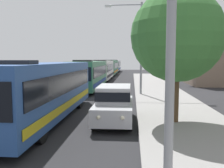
{
  "coord_description": "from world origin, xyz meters",
  "views": [
    {
      "loc": [
        3.3,
        -0.18,
        3.23
      ],
      "look_at": [
        1.87,
        17.32,
        1.49
      ],
      "focal_mm": 39.4,
      "sensor_mm": 36.0,
      "label": 1
    }
  ],
  "objects_px": {
    "bus_rear": "(115,66)",
    "bus_fourth_in_line": "(110,67)",
    "bus_lead": "(45,89)",
    "streetlamp_mid": "(141,38)",
    "roadside_tree": "(177,36)",
    "box_truck_oncoming": "(106,65)",
    "bus_middle": "(103,70)",
    "bus_second_in_line": "(89,74)",
    "white_suv": "(114,103)"
  },
  "relations": [
    {
      "from": "bus_rear",
      "to": "roadside_tree",
      "type": "relative_size",
      "value": 1.68
    },
    {
      "from": "box_truck_oncoming",
      "to": "bus_lead",
      "type": "bearing_deg",
      "value": -86.96
    },
    {
      "from": "bus_lead",
      "to": "roadside_tree",
      "type": "relative_size",
      "value": 1.83
    },
    {
      "from": "bus_second_in_line",
      "to": "streetlamp_mid",
      "type": "distance_m",
      "value": 7.41
    },
    {
      "from": "roadside_tree",
      "to": "bus_middle",
      "type": "bearing_deg",
      "value": 104.47
    },
    {
      "from": "streetlamp_mid",
      "to": "roadside_tree",
      "type": "distance_m",
      "value": 10.11
    },
    {
      "from": "bus_second_in_line",
      "to": "box_truck_oncoming",
      "type": "height_order",
      "value": "bus_second_in_line"
    },
    {
      "from": "bus_middle",
      "to": "box_truck_oncoming",
      "type": "height_order",
      "value": "bus_middle"
    },
    {
      "from": "bus_fourth_in_line",
      "to": "white_suv",
      "type": "height_order",
      "value": "bus_fourth_in_line"
    },
    {
      "from": "bus_rear",
      "to": "box_truck_oncoming",
      "type": "xyz_separation_m",
      "value": [
        -3.3,
        9.3,
        0.01
      ]
    },
    {
      "from": "bus_lead",
      "to": "bus_rear",
      "type": "bearing_deg",
      "value": 90.0
    },
    {
      "from": "bus_rear",
      "to": "streetlamp_mid",
      "type": "bearing_deg",
      "value": -82.89
    },
    {
      "from": "bus_rear",
      "to": "white_suv",
      "type": "distance_m",
      "value": 53.23
    },
    {
      "from": "bus_lead",
      "to": "white_suv",
      "type": "distance_m",
      "value": 3.76
    },
    {
      "from": "bus_second_in_line",
      "to": "bus_rear",
      "type": "height_order",
      "value": "same"
    },
    {
      "from": "bus_fourth_in_line",
      "to": "bus_rear",
      "type": "bearing_deg",
      "value": 90.0
    },
    {
      "from": "streetlamp_mid",
      "to": "roadside_tree",
      "type": "bearing_deg",
      "value": -82.29
    },
    {
      "from": "bus_middle",
      "to": "box_truck_oncoming",
      "type": "xyz_separation_m",
      "value": [
        -3.3,
        36.41,
        0.01
      ]
    },
    {
      "from": "bus_lead",
      "to": "white_suv",
      "type": "bearing_deg",
      "value": -3.71
    },
    {
      "from": "bus_lead",
      "to": "bus_middle",
      "type": "distance_m",
      "value": 25.75
    },
    {
      "from": "box_truck_oncoming",
      "to": "roadside_tree",
      "type": "xyz_separation_m",
      "value": [
        10.05,
        -62.56,
        2.68
      ]
    },
    {
      "from": "white_suv",
      "to": "streetlamp_mid",
      "type": "relative_size",
      "value": 0.56
    },
    {
      "from": "bus_lead",
      "to": "bus_middle",
      "type": "height_order",
      "value": "same"
    },
    {
      "from": "bus_second_in_line",
      "to": "bus_middle",
      "type": "distance_m",
      "value": 12.45
    },
    {
      "from": "bus_lead",
      "to": "box_truck_oncoming",
      "type": "xyz_separation_m",
      "value": [
        -3.3,
        62.16,
        0.01
      ]
    },
    {
      "from": "bus_fourth_in_line",
      "to": "bus_rear",
      "type": "height_order",
      "value": "same"
    },
    {
      "from": "roadside_tree",
      "to": "streetlamp_mid",
      "type": "bearing_deg",
      "value": 97.71
    },
    {
      "from": "bus_second_in_line",
      "to": "box_truck_oncoming",
      "type": "distance_m",
      "value": 48.97
    },
    {
      "from": "bus_second_in_line",
      "to": "bus_rear",
      "type": "distance_m",
      "value": 39.56
    },
    {
      "from": "bus_rear",
      "to": "streetlamp_mid",
      "type": "xyz_separation_m",
      "value": [
        5.4,
        -43.27,
        3.47
      ]
    },
    {
      "from": "bus_middle",
      "to": "white_suv",
      "type": "relative_size",
      "value": 2.57
    },
    {
      "from": "bus_second_in_line",
      "to": "bus_fourth_in_line",
      "type": "relative_size",
      "value": 0.87
    },
    {
      "from": "roadside_tree",
      "to": "box_truck_oncoming",
      "type": "bearing_deg",
      "value": 99.13
    },
    {
      "from": "bus_second_in_line",
      "to": "bus_fourth_in_line",
      "type": "bearing_deg",
      "value": 90.0
    },
    {
      "from": "white_suv",
      "to": "streetlamp_mid",
      "type": "distance_m",
      "value": 10.8
    },
    {
      "from": "box_truck_oncoming",
      "to": "streetlamp_mid",
      "type": "distance_m",
      "value": 53.4
    },
    {
      "from": "bus_lead",
      "to": "white_suv",
      "type": "xyz_separation_m",
      "value": [
        3.7,
        -0.24,
        -0.66
      ]
    },
    {
      "from": "bus_lead",
      "to": "bus_second_in_line",
      "type": "bearing_deg",
      "value": 90.0
    },
    {
      "from": "streetlamp_mid",
      "to": "roadside_tree",
      "type": "xyz_separation_m",
      "value": [
        1.35,
        -9.99,
        -0.79
      ]
    },
    {
      "from": "bus_fourth_in_line",
      "to": "streetlamp_mid",
      "type": "relative_size",
      "value": 1.52
    },
    {
      "from": "roadside_tree",
      "to": "bus_fourth_in_line",
      "type": "bearing_deg",
      "value": 99.71
    },
    {
      "from": "bus_rear",
      "to": "roadside_tree",
      "type": "bearing_deg",
      "value": -82.78
    },
    {
      "from": "bus_lead",
      "to": "streetlamp_mid",
      "type": "height_order",
      "value": "streetlamp_mid"
    },
    {
      "from": "bus_fourth_in_line",
      "to": "white_suv",
      "type": "relative_size",
      "value": 2.72
    },
    {
      "from": "bus_fourth_in_line",
      "to": "streetlamp_mid",
      "type": "distance_m",
      "value": 30.15
    },
    {
      "from": "bus_middle",
      "to": "roadside_tree",
      "type": "distance_m",
      "value": 27.14
    },
    {
      "from": "bus_middle",
      "to": "bus_rear",
      "type": "bearing_deg",
      "value": 90.0
    },
    {
      "from": "bus_fourth_in_line",
      "to": "bus_middle",
      "type": "bearing_deg",
      "value": -90.0
    },
    {
      "from": "bus_middle",
      "to": "bus_fourth_in_line",
      "type": "bearing_deg",
      "value": 90.0
    },
    {
      "from": "bus_rear",
      "to": "bus_fourth_in_line",
      "type": "bearing_deg",
      "value": -90.0
    }
  ]
}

